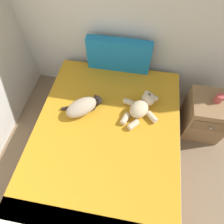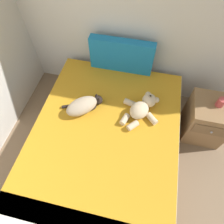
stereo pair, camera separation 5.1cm
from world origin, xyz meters
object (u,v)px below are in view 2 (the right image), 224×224
mug (221,102)px  cell_phone (80,104)px  cat (83,105)px  nightstand (206,120)px  teddy_bear (142,108)px  bed (105,145)px  patterned_cushion (121,56)px

mug → cell_phone: bearing=-169.9°
cat → nightstand: bearing=12.0°
teddy_bear → cell_phone: bearing=-175.0°
cat → nightstand: 1.40m
teddy_bear → mug: size_ratio=4.00×
bed → patterned_cushion: size_ratio=2.76×
teddy_bear → nightstand: 0.81m
bed → patterned_cushion: 1.04m
teddy_bear → patterned_cushion: bearing=120.2°
cell_phone → nightstand: nightstand is taller
bed → cat: size_ratio=4.83×
cat → teddy_bear: teddy_bear is taller
teddy_bear → cell_phone: 0.67m
cat → mug: (1.37, 0.30, 0.06)m
cat → teddy_bear: size_ratio=0.87×
cat → nightstand: (1.35, 0.29, -0.27)m
bed → mug: 1.28m
patterned_cushion → nightstand: size_ratio=1.32×
bed → teddy_bear: (0.32, 0.37, 0.31)m
teddy_bear → cell_phone: size_ratio=3.08×
teddy_bear → cell_phone: (-0.66, -0.06, -0.06)m
bed → teddy_bear: size_ratio=4.22×
cell_phone → patterned_cushion: bearing=62.6°
cat → patterned_cushion: bearing=69.0°
cat → mug: 1.41m
bed → cat: cat is taller
patterned_cushion → cell_phone: bearing=-117.4°
bed → nightstand: bearing=27.0°
cell_phone → nightstand: size_ratio=0.28×
cat → mug: bearing=12.5°
patterned_cushion → nightstand: 1.22m
cell_phone → mug: size_ratio=1.30×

